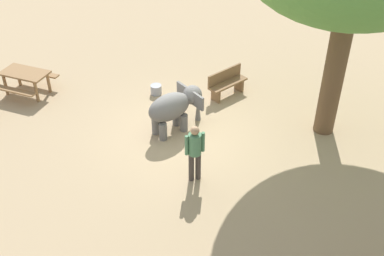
# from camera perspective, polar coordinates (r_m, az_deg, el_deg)

# --- Properties ---
(ground_plane) EXTENTS (60.00, 60.00, 0.00)m
(ground_plane) POSITION_cam_1_polar(r_m,az_deg,el_deg) (13.52, -1.17, -0.72)
(ground_plane) COLOR tan
(elephant) EXTENTS (1.81, 1.20, 1.24)m
(elephant) POSITION_cam_1_polar(r_m,az_deg,el_deg) (13.26, -2.12, 2.63)
(elephant) COLOR slate
(elephant) RESTS_ON ground_plane
(person_handler) EXTENTS (0.51, 0.32, 1.62)m
(person_handler) POSITION_cam_1_polar(r_m,az_deg,el_deg) (11.40, 0.34, -2.62)
(person_handler) COLOR #3F3833
(person_handler) RESTS_ON ground_plane
(wooden_bench) EXTENTS (1.45, 0.72, 0.88)m
(wooden_bench) POSITION_cam_1_polar(r_m,az_deg,el_deg) (15.12, 4.23, 5.58)
(wooden_bench) COLOR brown
(wooden_bench) RESTS_ON ground_plane
(picnic_table_near) EXTENTS (2.10, 2.10, 0.78)m
(picnic_table_near) POSITION_cam_1_polar(r_m,az_deg,el_deg) (16.03, -19.57, 5.82)
(picnic_table_near) COLOR olive
(picnic_table_near) RESTS_ON ground_plane
(feed_bucket) EXTENTS (0.36, 0.36, 0.32)m
(feed_bucket) POSITION_cam_1_polar(r_m,az_deg,el_deg) (15.33, -4.39, 4.68)
(feed_bucket) COLOR gray
(feed_bucket) RESTS_ON ground_plane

